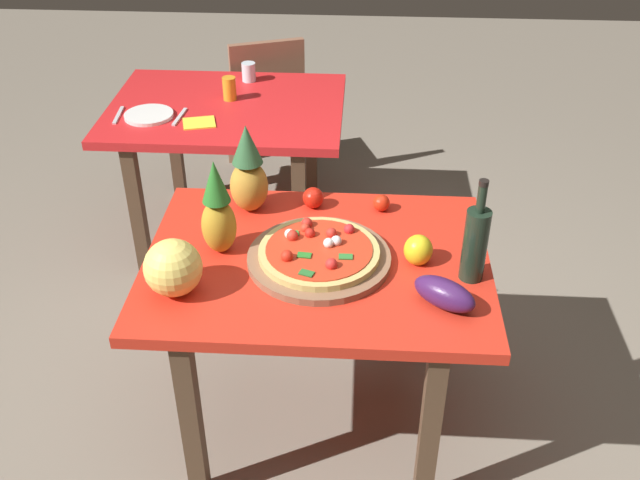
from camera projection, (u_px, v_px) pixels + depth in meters
ground_plane at (317, 414)px, 2.78m from camera, size 10.00×10.00×0.00m
display_table at (317, 282)px, 2.42m from camera, size 1.12×0.85×0.74m
background_table at (227, 124)px, 3.44m from camera, size 1.09×0.84×0.74m
dining_chair at (265, 100)px, 4.06m from camera, size 0.51×0.51×0.85m
pizza_board at (319, 258)px, 2.35m from camera, size 0.46×0.46×0.02m
pizza at (318, 250)px, 2.34m from camera, size 0.39×0.39×0.06m
wine_bottle at (475, 243)px, 2.21m from camera, size 0.08×0.08×0.35m
pineapple_left at (248, 173)px, 2.54m from camera, size 0.13×0.13×0.33m
pineapple_right at (218, 212)px, 2.33m from camera, size 0.11×0.11×0.33m
melon at (173, 268)px, 2.18m from camera, size 0.18×0.18×0.18m
bell_pepper at (418, 250)px, 2.33m from camera, size 0.09×0.09×0.10m
eggplant at (444, 294)px, 2.14m from camera, size 0.22×0.19×0.09m
tomato_at_corner at (313, 198)px, 2.61m from camera, size 0.08×0.08×0.08m
tomato_by_bottle at (381, 203)px, 2.60m from camera, size 0.06×0.06×0.06m
drinking_glass_juice at (229, 89)px, 3.41m from camera, size 0.06×0.06×0.11m
drinking_glass_water at (249, 72)px, 3.60m from camera, size 0.07×0.07×0.09m
dinner_plate at (149, 115)px, 3.27m from camera, size 0.22×0.22×0.02m
fork_utensil at (118, 115)px, 3.28m from camera, size 0.03×0.18×0.01m
knife_utensil at (180, 117)px, 3.27m from camera, size 0.03×0.18×0.01m
napkin_folded at (199, 123)px, 3.22m from camera, size 0.17×0.15×0.01m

